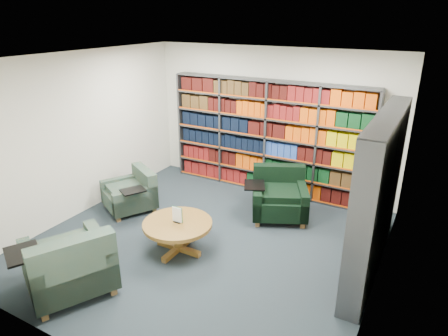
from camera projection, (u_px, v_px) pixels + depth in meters
The scene contains 7 objects.
room_shell at pixel (204, 159), 5.76m from camera, with size 5.02×5.02×2.82m.
bookshelf_back at pixel (267, 137), 7.78m from camera, with size 4.00×0.28×2.20m.
bookshelf_right at pixel (378, 196), 5.30m from camera, with size 0.28×2.50×2.20m.
chair_teal_left at pixel (133, 194), 7.26m from camera, with size 1.10×1.10×0.74m.
chair_green_right at pixel (279, 197), 7.04m from camera, with size 1.24×1.23×0.84m.
chair_teal_front at pixel (70, 268), 5.02m from camera, with size 1.36×1.36×0.92m.
coffee_table at pixel (178, 228), 5.91m from camera, with size 1.03×1.03×0.72m.
Camera 1 is at (2.89, -4.60, 3.36)m, focal length 32.00 mm.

